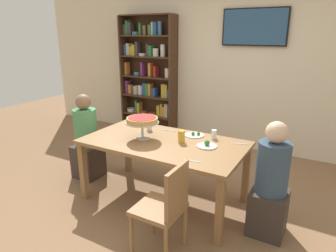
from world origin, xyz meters
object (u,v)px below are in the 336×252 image
at_px(television, 254,27).
at_px(beer_glass_amber_tall, 181,136).
at_px(diner_head_east, 270,188).
at_px(cutlery_fork_far, 169,131).
at_px(salad_plate_far_diner, 195,135).
at_px(salad_plate_near_diner, 207,145).
at_px(diner_head_west, 87,143).
at_px(chair_near_right, 165,205).
at_px(deep_dish_pizza_stand, 142,121).
at_px(bookshelf, 149,75).
at_px(cutlery_knife_near, 240,144).
at_px(water_glass_clear_far, 214,134).
at_px(cutlery_fork_near, 192,161).
at_px(water_glass_clear_near, 149,126).
at_px(dining_table, 164,148).

height_order(television, beer_glass_amber_tall, television).
relative_size(diner_head_east, cutlery_fork_far, 6.39).
height_order(beer_glass_amber_tall, cutlery_fork_far, beer_glass_amber_tall).
height_order(diner_head_east, salad_plate_far_diner, diner_head_east).
distance_m(salad_plate_near_diner, salad_plate_far_diner, 0.36).
relative_size(television, salad_plate_far_diner, 4.41).
bearing_deg(cutlery_fork_far, beer_glass_amber_tall, 127.44).
xyz_separation_m(diner_head_west, cutlery_fork_far, (1.08, 0.33, 0.25)).
distance_m(chair_near_right, deep_dish_pizza_stand, 1.12).
bearing_deg(beer_glass_amber_tall, bookshelf, 131.04).
distance_m(television, salad_plate_near_diner, 2.37).
relative_size(deep_dish_pizza_stand, beer_glass_amber_tall, 2.81).
distance_m(chair_near_right, cutlery_knife_near, 1.17).
relative_size(beer_glass_amber_tall, cutlery_knife_near, 0.76).
relative_size(water_glass_clear_far, cutlery_fork_near, 0.58).
relative_size(water_glass_clear_near, cutlery_fork_near, 0.62).
xyz_separation_m(bookshelf, diner_head_west, (0.29, -1.99, -0.64)).
bearing_deg(dining_table, water_glass_clear_far, 37.75).
distance_m(television, diner_head_east, 2.73).
xyz_separation_m(deep_dish_pizza_stand, beer_glass_amber_tall, (0.44, 0.12, -0.14)).
height_order(beer_glass_amber_tall, water_glass_clear_far, beer_glass_amber_tall).
xyz_separation_m(chair_near_right, deep_dish_pizza_stand, (-0.72, 0.72, 0.47)).
height_order(diner_head_west, water_glass_clear_near, diner_head_west).
bearing_deg(television, dining_table, -100.11).
xyz_separation_m(diner_head_west, salad_plate_far_diner, (1.44, 0.31, 0.26)).
xyz_separation_m(beer_glass_amber_tall, water_glass_clear_far, (0.27, 0.29, -0.02)).
bearing_deg(diner_head_east, diner_head_west, -1.06).
bearing_deg(deep_dish_pizza_stand, chair_near_right, -45.05).
bearing_deg(cutlery_knife_near, salad_plate_far_diner, -18.93).
bearing_deg(dining_table, bookshelf, 126.77).
relative_size(television, cutlery_fork_near, 5.51).
bearing_deg(beer_glass_amber_tall, chair_near_right, -71.57).
xyz_separation_m(diner_head_east, water_glass_clear_near, (-1.54, 0.27, 0.30)).
relative_size(bookshelf, deep_dish_pizza_stand, 5.77).
distance_m(cutlery_fork_near, cutlery_knife_near, 0.72).
bearing_deg(deep_dish_pizza_stand, bookshelf, 121.30).
relative_size(chair_near_right, cutlery_fork_far, 4.83).
relative_size(cutlery_fork_near, cutlery_fork_far, 1.00).
bearing_deg(salad_plate_far_diner, cutlery_fork_far, 177.44).
bearing_deg(cutlery_knife_near, cutlery_fork_far, -19.84).
distance_m(bookshelf, diner_head_west, 2.11).
xyz_separation_m(water_glass_clear_far, cutlery_knife_near, (0.31, -0.02, -0.05)).
bearing_deg(deep_dish_pizza_stand, salad_plate_far_diner, 38.82).
xyz_separation_m(salad_plate_near_diner, cutlery_knife_near, (0.29, 0.25, -0.02)).
relative_size(diner_head_east, salad_plate_near_diner, 5.36).
relative_size(salad_plate_far_diner, cutlery_fork_near, 1.25).
relative_size(chair_near_right, water_glass_clear_far, 8.31).
distance_m(diner_head_east, salad_plate_near_diner, 0.76).
bearing_deg(beer_glass_amber_tall, television, 84.81).
height_order(salad_plate_far_diner, beer_glass_amber_tall, beer_glass_amber_tall).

